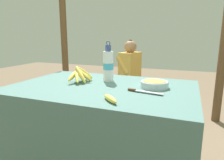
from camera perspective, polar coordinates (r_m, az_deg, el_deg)
name	(u,v)px	position (r m, az deg, el deg)	size (l,w,h in m)	color
market_counter	(103,133)	(1.69, -2.62, -14.80)	(1.40, 0.93, 0.79)	#4C706B
banana_bunch_ripe	(80,74)	(1.69, -9.07, 1.63)	(0.17, 0.28, 0.14)	#4C381E
serving_bowl	(154,84)	(1.52, 12.04, -1.05)	(0.21, 0.21, 0.05)	silver
water_bottle	(108,65)	(1.70, -1.08, 4.21)	(0.09, 0.09, 0.34)	white
loose_banana_front	(110,99)	(1.17, -0.52, -5.34)	(0.14, 0.14, 0.04)	#E0C64C
knife	(140,91)	(1.38, 8.02, -3.11)	(0.25, 0.06, 0.02)	#BCBCC1
wooden_bench	(128,91)	(3.00, 4.50, -3.18)	(1.45, 0.32, 0.45)	#4C3823
seated_vendor	(127,73)	(2.92, 4.31, 2.06)	(0.45, 0.42, 1.13)	#232328
banana_bunch_green	(105,81)	(3.09, -1.98, -0.17)	(0.15, 0.25, 0.12)	#4C381E
support_post_near	(63,24)	(3.65, -13.73, 15.37)	(0.11, 0.11, 2.77)	brown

